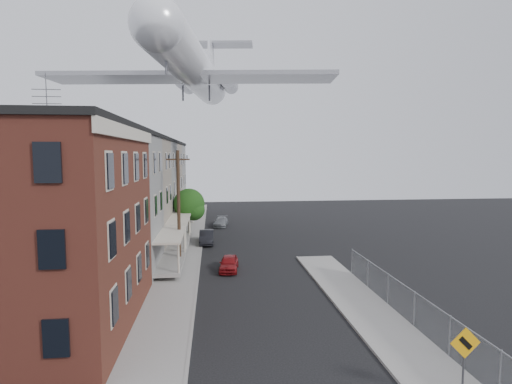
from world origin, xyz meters
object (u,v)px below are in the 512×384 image
Objects in this scene: utility_pole at (179,206)px; car_near at (229,263)px; warning_sign at (465,353)px; street_tree at (190,205)px; airplane at (195,70)px; car_far at (221,222)px; car_mid at (207,237)px.

utility_pole is 2.70× the size of car_near.
warning_sign is 0.54× the size of street_tree.
street_tree reaches higher than warning_sign.
airplane reaches higher than warning_sign.
car_far is (3.59, 16.73, -4.13)m from utility_pole.
utility_pole is 1.73× the size of street_tree.
car_mid is 9.52m from car_far.
warning_sign is at bearing -69.42° from street_tree.
car_mid is 1.03× the size of car_far.
airplane reaches higher than utility_pole.
car_far is (-7.61, 35.75, -1.34)m from warning_sign.
street_tree is (0.33, 9.92, -1.22)m from utility_pole.
street_tree is at bearing 110.58° from warning_sign.
warning_sign is 0.84× the size of car_near.
warning_sign is 0.31× the size of utility_pole.
car_far is (3.26, 6.80, -2.90)m from street_tree.
airplane is (-0.96, 2.10, 16.34)m from car_mid.
car_near is at bearing -27.89° from utility_pole.
car_far is at bearing 102.01° from warning_sign.
car_near is at bearing -76.43° from airplane.
car_near is 0.88× the size of car_far.
street_tree is at bearing 122.94° from car_mid.
utility_pole is 8.61m from car_mid.
airplane is at bearing 114.69° from car_mid.
street_tree is (-10.87, 28.95, 1.57)m from warning_sign.
car_near is 0.11× the size of airplane.
car_near is at bearing -73.78° from street_tree.
warning_sign is at bearing -59.52° from utility_pole.
street_tree is 4.17m from car_mid.
street_tree is 0.17× the size of airplane.
utility_pole reaches higher than car_near.
warning_sign is at bearing -70.54° from car_far.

